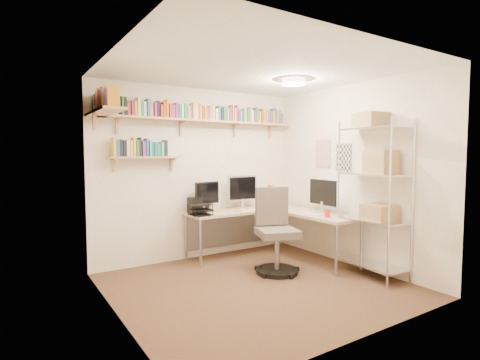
# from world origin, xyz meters

# --- Properties ---
(ground) EXTENTS (3.20, 3.20, 0.00)m
(ground) POSITION_xyz_m (0.00, 0.00, 0.00)
(ground) COLOR #472F1E
(ground) RESTS_ON ground
(room_shell) EXTENTS (3.24, 3.04, 2.52)m
(room_shell) POSITION_xyz_m (0.00, 0.00, 1.55)
(room_shell) COLOR beige
(room_shell) RESTS_ON ground
(wall_shelves) EXTENTS (3.12, 1.09, 0.80)m
(wall_shelves) POSITION_xyz_m (-0.43, 1.30, 2.02)
(wall_shelves) COLOR tan
(wall_shelves) RESTS_ON ground
(corner_desk) EXTENTS (1.90, 1.82, 1.21)m
(corner_desk) POSITION_xyz_m (0.67, 0.98, 0.69)
(corner_desk) COLOR tan
(corner_desk) RESTS_ON ground
(office_chair) EXTENTS (0.62, 0.63, 1.10)m
(office_chair) POSITION_xyz_m (0.51, 0.30, 0.46)
(office_chair) COLOR black
(office_chair) RESTS_ON ground
(wire_rack) EXTENTS (0.49, 0.88, 2.06)m
(wire_rack) POSITION_xyz_m (1.42, -0.53, 1.28)
(wire_rack) COLOR silver
(wire_rack) RESTS_ON ground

